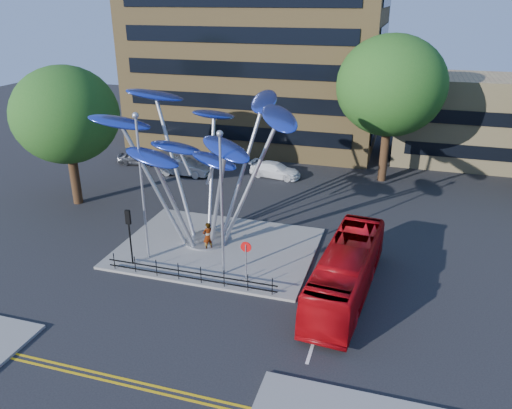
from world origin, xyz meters
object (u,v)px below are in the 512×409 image
(tree_left, at_px, (66,115))
(leaf_sculpture, at_px, (202,138))
(red_bus, at_px, (346,271))
(parked_car_right, at_px, (275,170))
(parked_car_mid, at_px, (184,167))
(pedestrian, at_px, (208,236))
(no_entry_sign_island, at_px, (246,255))
(parked_car_left, at_px, (138,158))
(street_lamp_right, at_px, (221,192))
(street_lamp_left, at_px, (141,176))
(traffic_light_island, at_px, (129,226))
(tree_right, at_px, (391,86))

(tree_left, bearing_deg, leaf_sculpture, -15.55)
(leaf_sculpture, bearing_deg, tree_left, 164.45)
(red_bus, xyz_separation_m, parked_car_right, (-8.34, 17.07, -0.75))
(parked_car_mid, bearing_deg, pedestrian, -151.45)
(parked_car_mid, bearing_deg, tree_left, 146.55)
(no_entry_sign_island, xyz_separation_m, parked_car_right, (-3.02, 17.61, -1.16))
(tree_left, bearing_deg, parked_car_left, 91.99)
(parked_car_left, height_order, parked_car_mid, parked_car_mid)
(street_lamp_right, relative_size, red_bus, 0.82)
(tree_left, bearing_deg, parked_car_right, 37.97)
(street_lamp_left, height_order, street_lamp_right, street_lamp_left)
(tree_left, relative_size, leaf_sculpture, 0.81)
(no_entry_sign_island, bearing_deg, parked_car_right, 99.73)
(parked_car_left, bearing_deg, pedestrian, -148.05)
(traffic_light_island, bearing_deg, leaf_sculpture, 54.96)
(traffic_light_island, xyz_separation_m, red_bus, (12.32, 0.56, -1.21))
(street_lamp_left, relative_size, street_lamp_right, 1.06)
(tree_left, xyz_separation_m, street_lamp_right, (14.50, -7.00, -1.70))
(pedestrian, distance_m, parked_car_mid, 14.83)
(tree_right, xyz_separation_m, red_bus, (-0.68, -18.94, -6.63))
(street_lamp_right, bearing_deg, pedestrian, 127.94)
(street_lamp_left, distance_m, parked_car_left, 19.69)
(leaf_sculpture, height_order, street_lamp_right, leaf_sculpture)
(street_lamp_right, distance_m, parked_car_left, 22.92)
(pedestrian, relative_size, parked_car_left, 0.48)
(tree_left, relative_size, parked_car_mid, 2.24)
(street_lamp_left, xyz_separation_m, parked_car_left, (-9.84, 16.39, -4.71))
(street_lamp_right, bearing_deg, street_lamp_left, 174.29)
(tree_left, height_order, street_lamp_left, tree_left)
(street_lamp_left, bearing_deg, pedestrian, 32.26)
(leaf_sculpture, relative_size, pedestrian, 6.95)
(red_bus, bearing_deg, parked_car_left, 147.09)
(red_bus, relative_size, pedestrian, 5.50)
(pedestrian, bearing_deg, parked_car_right, -136.33)
(no_entry_sign_island, distance_m, red_bus, 5.36)
(tree_left, xyz_separation_m, red_bus, (21.32, -6.94, -5.39))
(tree_right, height_order, street_lamp_left, tree_right)
(leaf_sculpture, relative_size, traffic_light_island, 3.71)
(leaf_sculpture, xyz_separation_m, pedestrian, (0.66, -1.23, -5.81))
(no_entry_sign_island, bearing_deg, red_bus, 5.86)
(parked_car_left, bearing_deg, no_entry_sign_island, -146.65)
(tree_left, height_order, no_entry_sign_island, tree_left)
(tree_right, xyz_separation_m, leaf_sculpture, (-10.07, -15.32, -1.16))
(parked_car_right, bearing_deg, tree_left, 134.99)
(tree_left, distance_m, parked_car_right, 17.57)
(tree_right, bearing_deg, red_bus, -92.06)
(tree_right, xyz_separation_m, traffic_light_island, (-13.00, -19.50, -5.42))
(tree_left, bearing_deg, street_lamp_right, -25.77)
(tree_right, distance_m, parked_car_right, 11.80)
(leaf_sculpture, height_order, red_bus, leaf_sculpture)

